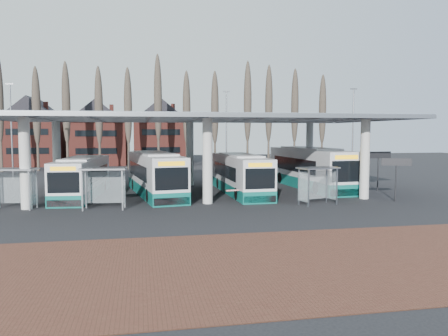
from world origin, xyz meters
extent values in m
plane|color=black|center=(0.00, 0.00, 0.00)|extent=(140.00, 140.00, 0.00)
cube|color=#563022|center=(0.00, -12.00, 0.01)|extent=(70.00, 10.00, 0.03)
cylinder|color=silver|center=(-12.00, 2.50, 3.00)|extent=(0.70, 0.70, 6.00)
cylinder|color=silver|center=(-12.00, 13.50, 3.00)|extent=(0.70, 0.70, 6.00)
cylinder|color=silver|center=(0.00, 2.50, 3.00)|extent=(0.70, 0.70, 6.00)
cylinder|color=silver|center=(0.00, 13.50, 3.00)|extent=(0.70, 0.70, 6.00)
cylinder|color=silver|center=(12.00, 2.50, 3.00)|extent=(0.70, 0.70, 6.00)
cylinder|color=silver|center=(12.00, 13.50, 3.00)|extent=(0.70, 0.70, 6.00)
cube|color=gray|center=(0.00, 8.00, 6.25)|extent=(32.00, 16.00, 0.12)
cube|color=silver|center=(0.00, 8.00, 6.32)|extent=(31.50, 15.50, 0.04)
cone|color=#473D33|center=(-22.00, 33.00, 7.25)|extent=(0.36, 0.36, 14.50)
ellipsoid|color=#473D33|center=(-22.00, 33.00, 8.99)|extent=(1.10, 1.10, 11.02)
cone|color=#473D33|center=(-18.00, 33.00, 7.25)|extent=(0.36, 0.36, 14.50)
ellipsoid|color=#473D33|center=(-18.00, 33.00, 8.99)|extent=(1.10, 1.10, 11.02)
cone|color=#473D33|center=(-14.00, 33.00, 7.25)|extent=(0.36, 0.36, 14.50)
ellipsoid|color=#473D33|center=(-14.00, 33.00, 8.99)|extent=(1.10, 1.10, 11.02)
cone|color=#473D33|center=(-10.00, 33.00, 7.25)|extent=(0.36, 0.36, 14.50)
ellipsoid|color=#473D33|center=(-10.00, 33.00, 8.99)|extent=(1.10, 1.10, 11.02)
cone|color=#473D33|center=(-6.00, 33.00, 7.25)|extent=(0.36, 0.36, 14.50)
ellipsoid|color=#473D33|center=(-6.00, 33.00, 8.99)|extent=(1.10, 1.10, 11.02)
cone|color=#473D33|center=(-2.00, 33.00, 7.25)|extent=(0.36, 0.36, 14.50)
ellipsoid|color=#473D33|center=(-2.00, 33.00, 8.99)|extent=(1.10, 1.10, 11.02)
cone|color=#473D33|center=(2.00, 33.00, 7.25)|extent=(0.36, 0.36, 14.50)
ellipsoid|color=#473D33|center=(2.00, 33.00, 8.99)|extent=(1.10, 1.10, 11.02)
cone|color=#473D33|center=(6.00, 33.00, 7.25)|extent=(0.36, 0.36, 14.50)
ellipsoid|color=#473D33|center=(6.00, 33.00, 8.99)|extent=(1.10, 1.10, 11.02)
cone|color=#473D33|center=(10.00, 33.00, 7.25)|extent=(0.36, 0.36, 14.50)
ellipsoid|color=#473D33|center=(10.00, 33.00, 8.99)|extent=(1.10, 1.10, 11.02)
cone|color=#473D33|center=(14.00, 33.00, 7.25)|extent=(0.36, 0.36, 14.50)
ellipsoid|color=#473D33|center=(14.00, 33.00, 8.99)|extent=(1.10, 1.10, 11.02)
cone|color=#473D33|center=(18.00, 33.00, 7.25)|extent=(0.36, 0.36, 14.50)
ellipsoid|color=#473D33|center=(18.00, 33.00, 8.99)|extent=(1.10, 1.10, 11.02)
cone|color=#473D33|center=(22.00, 33.00, 7.25)|extent=(0.36, 0.36, 14.50)
ellipsoid|color=#473D33|center=(22.00, 33.00, 8.99)|extent=(1.10, 1.10, 11.02)
cube|color=maroon|center=(-20.50, 44.00, 3.50)|extent=(8.00, 10.00, 7.00)
pyramid|color=black|center=(-20.50, 44.00, 10.50)|extent=(8.30, 10.30, 3.50)
cube|color=maroon|center=(-11.00, 44.00, 3.50)|extent=(8.00, 10.00, 7.00)
pyramid|color=black|center=(-11.00, 44.00, 10.50)|extent=(8.30, 10.30, 3.50)
cube|color=maroon|center=(-1.50, 44.00, 3.50)|extent=(8.00, 10.00, 7.00)
pyramid|color=black|center=(-1.50, 44.00, 10.50)|extent=(8.30, 10.30, 3.50)
cylinder|color=slate|center=(-18.00, 22.00, 5.00)|extent=(0.16, 0.16, 10.00)
cube|color=slate|center=(-18.00, 22.00, 10.10)|extent=(0.80, 0.15, 0.15)
cylinder|color=slate|center=(6.00, 26.00, 5.00)|extent=(0.16, 0.16, 10.00)
cube|color=slate|center=(6.00, 26.00, 10.10)|extent=(0.80, 0.15, 0.15)
cylinder|color=slate|center=(20.00, 20.00, 5.00)|extent=(0.16, 0.16, 10.00)
cube|color=slate|center=(20.00, 20.00, 10.10)|extent=(0.80, 0.15, 0.15)
cube|color=silver|center=(-9.14, 7.83, 1.66)|extent=(3.36, 11.27, 2.59)
cube|color=#0C5B52|center=(-9.14, 7.83, 0.42)|extent=(3.38, 11.29, 0.83)
cube|color=silver|center=(-9.14, 7.83, 3.01)|extent=(2.72, 6.83, 0.17)
cube|color=black|center=(-9.10, 8.29, 1.76)|extent=(3.11, 8.18, 1.02)
cube|color=black|center=(-9.64, 2.32, 1.71)|extent=(2.07, 0.24, 1.39)
cube|color=black|center=(-8.64, 13.34, 1.76)|extent=(2.00, 0.24, 1.11)
cube|color=#F8B20D|center=(-9.64, 2.32, 2.64)|extent=(1.65, 0.20, 0.28)
cube|color=black|center=(-9.64, 2.33, 0.32)|extent=(2.24, 0.28, 0.46)
cylinder|color=black|center=(-10.52, 4.43, 0.44)|extent=(0.34, 0.91, 0.89)
cylinder|color=black|center=(-8.39, 4.23, 0.44)|extent=(0.34, 0.91, 0.89)
cylinder|color=black|center=(-9.91, 11.15, 0.44)|extent=(0.34, 0.91, 0.89)
cylinder|color=black|center=(-7.78, 10.96, 0.44)|extent=(0.34, 0.91, 0.89)
cube|color=silver|center=(-3.50, 7.69, 1.84)|extent=(4.44, 12.55, 2.87)
cube|color=#0C5B52|center=(-3.50, 7.69, 0.46)|extent=(4.46, 12.58, 0.92)
cube|color=silver|center=(-3.50, 7.69, 3.33)|extent=(3.44, 7.65, 0.18)
cube|color=black|center=(-3.58, 8.19, 1.95)|extent=(3.96, 9.15, 1.13)
cube|color=black|center=(-2.58, 1.63, 1.90)|extent=(2.28, 0.41, 1.54)
cube|color=black|center=(-4.43, 13.75, 1.95)|extent=(2.21, 0.40, 1.23)
cube|color=#F8B20D|center=(-2.58, 1.63, 2.92)|extent=(1.82, 0.33, 0.31)
cube|color=black|center=(-2.58, 1.64, 0.36)|extent=(2.47, 0.46, 0.51)
cylinder|color=black|center=(-4.09, 3.66, 0.49)|extent=(0.43, 1.02, 0.98)
cylinder|color=black|center=(-1.75, 4.01, 0.49)|extent=(0.43, 1.02, 0.98)
cylinder|color=black|center=(-5.22, 11.05, 0.49)|extent=(0.43, 1.02, 0.98)
cylinder|color=black|center=(-2.88, 11.41, 0.49)|extent=(0.43, 1.02, 0.98)
cube|color=silver|center=(3.45, 7.30, 1.74)|extent=(2.70, 11.67, 2.71)
cube|color=#0C5B52|center=(3.45, 7.30, 0.44)|extent=(2.72, 11.69, 0.87)
cube|color=silver|center=(3.45, 7.30, 3.15)|extent=(2.36, 7.01, 0.17)
cube|color=black|center=(3.44, 7.79, 1.84)|extent=(2.67, 8.41, 1.07)
cube|color=black|center=(3.56, 1.51, 1.79)|extent=(2.17, 0.10, 1.45)
cube|color=black|center=(3.33, 13.09, 1.84)|extent=(2.10, 0.10, 1.16)
cube|color=#F8B20D|center=(3.56, 1.51, 2.76)|extent=(1.73, 0.08, 0.29)
cube|color=black|center=(3.56, 1.52, 0.34)|extent=(2.35, 0.12, 0.48)
cylinder|color=black|center=(2.40, 3.60, 0.46)|extent=(0.29, 0.93, 0.93)
cylinder|color=black|center=(4.64, 3.65, 0.46)|extent=(0.29, 0.93, 0.93)
cylinder|color=black|center=(2.26, 10.67, 0.46)|extent=(0.29, 0.93, 0.93)
cylinder|color=black|center=(4.50, 10.71, 0.46)|extent=(0.29, 0.93, 0.93)
cube|color=silver|center=(10.55, 9.82, 1.97)|extent=(3.49, 13.27, 3.07)
cube|color=#0C5B52|center=(10.55, 9.82, 0.49)|extent=(3.51, 13.29, 0.99)
cube|color=silver|center=(10.55, 9.82, 3.56)|extent=(2.93, 8.01, 0.20)
cube|color=black|center=(10.52, 10.36, 2.08)|extent=(3.34, 9.60, 1.20)
cube|color=black|center=(10.90, 3.28, 2.03)|extent=(2.46, 0.20, 1.64)
cube|color=black|center=(10.20, 16.36, 2.08)|extent=(2.37, 0.19, 1.31)
cube|color=#F8B20D|center=(10.90, 3.28, 3.12)|extent=(1.95, 0.16, 0.33)
cube|color=black|center=(10.90, 3.29, 0.38)|extent=(2.65, 0.23, 0.55)
cylinder|color=black|center=(9.51, 5.60, 0.53)|extent=(0.36, 1.07, 1.05)
cylinder|color=black|center=(12.04, 5.73, 0.53)|extent=(0.36, 1.07, 1.05)
cylinder|color=black|center=(9.08, 13.58, 0.53)|extent=(0.36, 1.07, 1.05)
cylinder|color=black|center=(11.61, 13.71, 0.53)|extent=(0.36, 1.07, 1.05)
cube|color=gray|center=(-11.66, 1.81, 1.29)|extent=(0.10, 0.10, 2.58)
cube|color=gray|center=(-11.46, 2.93, 1.29)|extent=(0.10, 0.10, 2.58)
cube|color=gray|center=(-12.78, 2.59, 2.63)|extent=(3.09, 1.92, 0.10)
cube|color=silver|center=(-12.67, 3.19, 1.34)|extent=(2.44, 0.47, 2.06)
cube|color=silver|center=(-11.51, 2.36, 1.34)|extent=(0.24, 1.12, 2.06)
cube|color=gray|center=(-8.30, 1.00, 1.31)|extent=(0.09, 0.09, 2.61)
cube|color=gray|center=(-5.80, 0.79, 1.31)|extent=(0.09, 0.09, 2.61)
cube|color=gray|center=(-8.21, 2.14, 1.31)|extent=(0.09, 0.09, 2.61)
cube|color=gray|center=(-5.71, 1.93, 1.31)|extent=(0.09, 0.09, 2.61)
cube|color=gray|center=(-7.00, 1.46, 2.66)|extent=(3.04, 1.70, 0.10)
cube|color=silver|center=(-6.95, 2.09, 1.36)|extent=(2.50, 0.25, 2.09)
cube|color=silver|center=(-8.31, 1.57, 1.36)|extent=(0.14, 1.15, 2.09)
cube|color=silver|center=(-5.70, 1.36, 1.36)|extent=(0.14, 1.15, 2.09)
cube|color=gray|center=(6.44, -0.25, 1.26)|extent=(0.10, 0.10, 2.51)
cube|color=gray|center=(8.76, 0.37, 1.26)|extent=(0.10, 0.10, 2.51)
cube|color=gray|center=(6.15, 0.82, 1.26)|extent=(0.10, 0.10, 2.51)
cube|color=gray|center=(8.48, 1.44, 1.26)|extent=(0.10, 0.10, 2.51)
cube|color=gray|center=(7.46, 0.60, 2.56)|extent=(3.08, 2.09, 0.10)
cube|color=silver|center=(7.30, 1.18, 1.31)|extent=(2.34, 0.66, 2.01)
cube|color=silver|center=(6.24, 0.27, 1.31)|extent=(0.32, 1.08, 2.01)
cube|color=silver|center=(8.67, 0.92, 1.31)|extent=(0.32, 1.08, 2.01)
cylinder|color=black|center=(13.62, 0.91, 1.54)|extent=(0.10, 0.10, 3.07)
cube|color=black|center=(13.62, 0.91, 2.88)|extent=(2.01, 0.86, 0.53)
cylinder|color=black|center=(15.35, 6.31, 1.66)|extent=(0.10, 0.10, 3.31)
cube|color=black|center=(15.35, 6.31, 3.11)|extent=(2.28, 0.17, 0.57)
cube|color=black|center=(2.35, 3.12, 0.51)|extent=(0.07, 0.07, 1.01)
cube|color=red|center=(2.35, 2.65, 0.87)|extent=(2.02, 0.32, 0.09)
camera|label=1|loc=(-4.63, -27.72, 5.00)|focal=35.00mm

